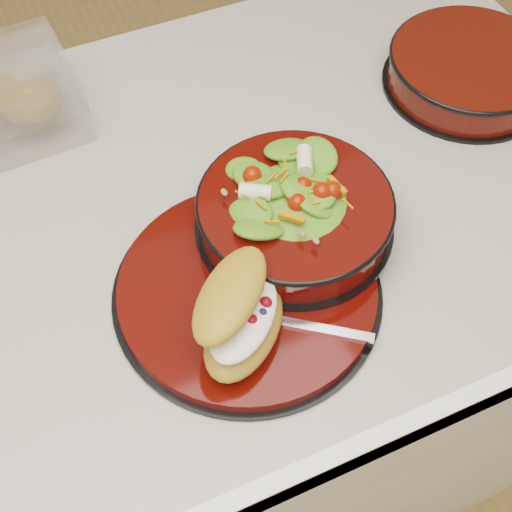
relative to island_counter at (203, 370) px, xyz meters
name	(u,v)px	position (x,y,z in m)	size (l,w,h in m)	color
island_counter	(203,370)	(0.00, 0.00, 0.00)	(1.24, 0.74, 0.90)	white
dinner_plate	(248,290)	(0.03, -0.15, 0.46)	(0.31, 0.31, 0.02)	black
salad_bowl	(295,208)	(0.11, -0.09, 0.50)	(0.24, 0.24, 0.10)	black
croissant	(241,314)	(0.00, -0.20, 0.50)	(0.15, 0.16, 0.08)	#AC7D34
fork	(299,325)	(0.06, -0.22, 0.47)	(0.13, 0.10, 0.00)	silver
extra_bowl	(470,69)	(0.46, 0.05, 0.48)	(0.24, 0.24, 0.05)	black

